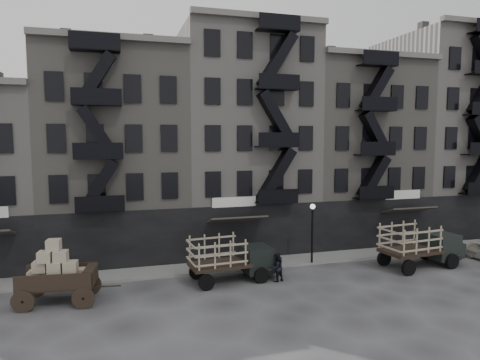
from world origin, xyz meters
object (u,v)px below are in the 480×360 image
object	(u,v)px
stake_truck_east	(421,242)
wagon	(55,267)
stake_truck_west	(232,255)
pedestrian_mid	(277,267)

from	to	relation	value
stake_truck_east	wagon	bearing A→B (deg)	174.06
stake_truck_west	pedestrian_mid	bearing A→B (deg)	-23.66
stake_truck_west	stake_truck_east	xyz separation A→B (m)	(13.16, -0.86, 0.13)
wagon	stake_truck_east	size ratio (longest dim) A/B	0.69
pedestrian_mid	wagon	bearing A→B (deg)	-18.18
wagon	pedestrian_mid	bearing A→B (deg)	7.24
stake_truck_east	pedestrian_mid	distance (m)	10.57
stake_truck_west	stake_truck_east	distance (m)	13.19
stake_truck_east	pedestrian_mid	bearing A→B (deg)	174.16
stake_truck_east	pedestrian_mid	xyz separation A→B (m)	(-10.53, -0.03, -0.85)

